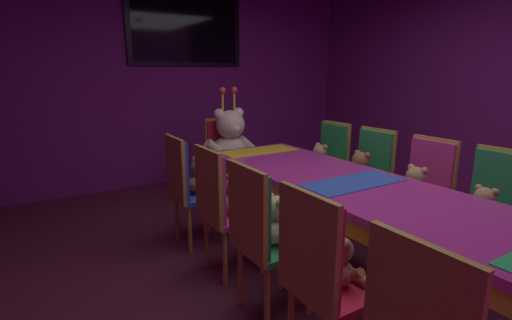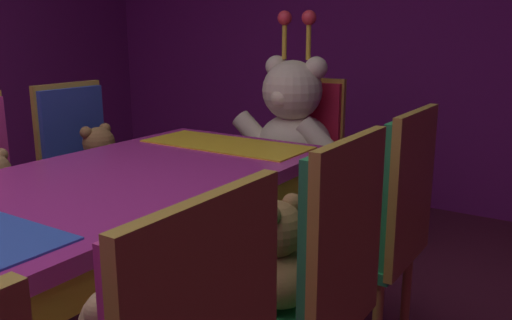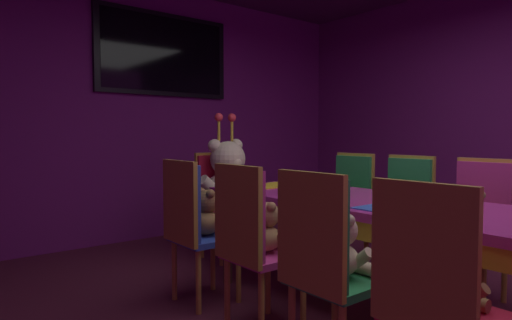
{
  "view_description": "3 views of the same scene",
  "coord_description": "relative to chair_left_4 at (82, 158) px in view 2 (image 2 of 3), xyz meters",
  "views": [
    {
      "loc": [
        -1.91,
        -1.8,
        1.51
      ],
      "look_at": [
        -0.14,
        1.1,
        0.7
      ],
      "focal_mm": 26.06,
      "sensor_mm": 36.0,
      "label": 1
    },
    {
      "loc": [
        1.43,
        -0.66,
        1.24
      ],
      "look_at": [
        0.19,
        1.24,
        0.7
      ],
      "focal_mm": 37.81,
      "sensor_mm": 36.0,
      "label": 2
    },
    {
      "loc": [
        -2.33,
        -1.42,
        1.15
      ],
      "look_at": [
        -0.21,
        1.22,
        0.96
      ],
      "focal_mm": 30.96,
      "sensor_mm": 36.0,
      "label": 3
    }
  ],
  "objects": [
    {
      "name": "throne_chair",
      "position": [
        0.84,
        0.91,
        0.0
      ],
      "size": [
        0.41,
        0.42,
        0.98
      ],
      "rotation": [
        0.0,
        0.0,
        -1.57
      ],
      "color": "red",
      "rests_on": "ground_plane"
    },
    {
      "name": "wall_back",
      "position": [
        0.84,
        2.06,
        0.8
      ],
      "size": [
        5.2,
        0.12,
        2.8
      ],
      "primitive_type": "cube",
      "color": "#721E72",
      "rests_on": "ground_plane"
    },
    {
      "name": "teddy_right_3",
      "position": [
        1.52,
        -0.56,
        0.0
      ],
      "size": [
        0.27,
        0.35,
        0.33
      ],
      "rotation": [
        0.0,
        0.0,
        3.14
      ],
      "color": "olive",
      "rests_on": "chair_right_3"
    },
    {
      "name": "king_teddy_bear",
      "position": [
        0.84,
        0.74,
        0.15
      ],
      "size": [
        0.69,
        0.54,
        0.89
      ],
      "rotation": [
        0.0,
        0.0,
        -1.57
      ],
      "color": "beige",
      "rests_on": "throne_chair"
    },
    {
      "name": "teddy_left_4",
      "position": [
        0.15,
        0.0,
        0.0
      ],
      "size": [
        0.27,
        0.34,
        0.33
      ],
      "color": "olive",
      "rests_on": "chair_left_4"
    },
    {
      "name": "teddy_right_4",
      "position": [
        1.51,
        0.0,
        -0.01
      ],
      "size": [
        0.25,
        0.33,
        0.31
      ],
      "rotation": [
        0.0,
        0.0,
        3.14
      ],
      "color": "tan",
      "rests_on": "chair_right_4"
    },
    {
      "name": "chair_right_4",
      "position": [
        1.66,
        0.0,
        0.0
      ],
      "size": [
        0.42,
        0.41,
        0.98
      ],
      "rotation": [
        0.0,
        0.0,
        3.14
      ],
      "color": "#268C4C",
      "rests_on": "ground_plane"
    },
    {
      "name": "chair_left_4",
      "position": [
        0.0,
        0.0,
        0.0
      ],
      "size": [
        0.42,
        0.41,
        0.98
      ],
      "color": "#2D47B2",
      "rests_on": "ground_plane"
    },
    {
      "name": "chair_right_3",
      "position": [
        1.67,
        -0.56,
        0.0
      ],
      "size": [
        0.42,
        0.41,
        0.98
      ],
      "rotation": [
        0.0,
        0.0,
        3.14
      ],
      "color": "#268C4C",
      "rests_on": "ground_plane"
    }
  ]
}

